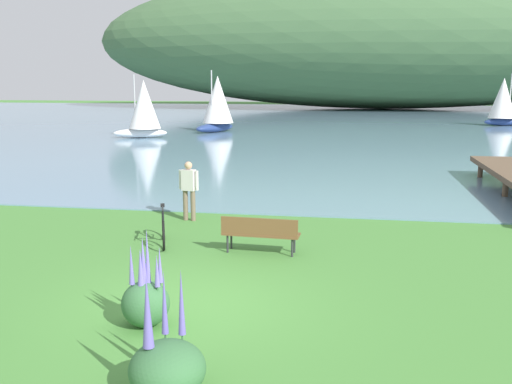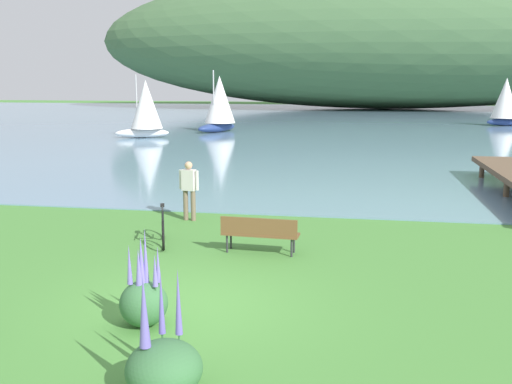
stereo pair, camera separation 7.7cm
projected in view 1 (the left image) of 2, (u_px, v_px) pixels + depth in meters
ground_plane at (191, 305)px, 10.33m from camera, size 200.00×200.00×0.00m
bay_water at (323, 122)px, 55.95m from camera, size 180.00×80.00×0.04m
distant_hillside at (384, 39)px, 79.72m from camera, size 82.32×28.00×19.20m
park_bench_near_camera at (260, 232)px, 13.29m from camera, size 1.83×0.59×0.88m
bicycle_leaning_near_bench at (163, 228)px, 14.08m from camera, size 0.63×1.69×1.01m
person_at_shoreline at (189, 187)px, 16.39m from camera, size 0.60×0.29×1.71m
echium_bush_closest_to_camera at (146, 300)px, 9.36m from camera, size 0.79×0.79×1.65m
echium_bush_far_cluster at (167, 366)px, 7.31m from camera, size 0.99×0.99×1.64m
sailboat_nearest_to_shore at (503, 101)px, 50.41m from camera, size 4.02×2.87×4.55m
sailboat_mid_bay at (144, 108)px, 39.73m from camera, size 3.83×2.77×4.34m
sailboat_toward_hillside at (217, 103)px, 44.29m from camera, size 3.25×4.05×4.70m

